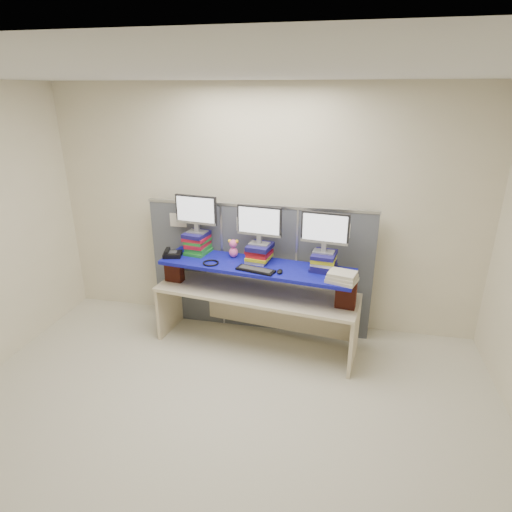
% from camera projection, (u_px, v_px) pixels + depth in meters
% --- Properties ---
extents(room, '(5.00, 4.00, 2.80)m').
position_uv_depth(room, '(209.00, 282.00, 3.12)').
color(room, beige).
rests_on(room, ground).
extents(cubicle_partition, '(2.60, 0.06, 1.53)m').
position_uv_depth(cubicle_partition, '(259.00, 268.00, 4.97)').
color(cubicle_partition, '#474B54').
rests_on(cubicle_partition, ground).
extents(desk, '(2.26, 0.91, 0.67)m').
position_uv_depth(desk, '(256.00, 302.00, 4.68)').
color(desk, beige).
rests_on(desk, ground).
extents(brick_pier_left, '(0.21, 0.13, 0.27)m').
position_uv_depth(brick_pier_left, '(174.00, 270.00, 4.84)').
color(brick_pier_left, maroon).
rests_on(brick_pier_left, desk).
extents(brick_pier_right, '(0.21, 0.13, 0.27)m').
position_uv_depth(brick_pier_right, '(346.00, 295.00, 4.24)').
color(brick_pier_right, maroon).
rests_on(brick_pier_right, desk).
extents(blue_board, '(2.12, 0.78, 0.04)m').
position_uv_depth(blue_board, '(256.00, 266.00, 4.53)').
color(blue_board, '#0D0978').
rests_on(blue_board, brick_pier_left).
extents(book_stack_left, '(0.29, 0.32, 0.24)m').
position_uv_depth(book_stack_left, '(197.00, 243.00, 4.81)').
color(book_stack_left, '#22802B').
rests_on(book_stack_left, blue_board).
extents(book_stack_center, '(0.29, 0.32, 0.19)m').
position_uv_depth(book_stack_center, '(259.00, 252.00, 4.59)').
color(book_stack_center, white).
rests_on(book_stack_center, blue_board).
extents(book_stack_right, '(0.29, 0.34, 0.18)m').
position_uv_depth(book_stack_right, '(324.00, 261.00, 4.38)').
color(book_stack_right, '#181458').
rests_on(book_stack_right, blue_board).
extents(monitor_left, '(0.48, 0.16, 0.42)m').
position_uv_depth(monitor_left, '(196.00, 212.00, 4.68)').
color(monitor_left, '#949499').
rests_on(monitor_left, book_stack_left).
extents(monitor_center, '(0.48, 0.16, 0.42)m').
position_uv_depth(monitor_center, '(259.00, 223.00, 4.47)').
color(monitor_center, '#949499').
rests_on(monitor_center, book_stack_center).
extents(monitor_right, '(0.48, 0.16, 0.42)m').
position_uv_depth(monitor_right, '(325.00, 230.00, 4.26)').
color(monitor_right, '#949499').
rests_on(monitor_right, book_stack_right).
extents(keyboard, '(0.42, 0.23, 0.03)m').
position_uv_depth(keyboard, '(256.00, 270.00, 4.36)').
color(keyboard, black).
rests_on(keyboard, blue_board).
extents(mouse, '(0.09, 0.12, 0.03)m').
position_uv_depth(mouse, '(280.00, 271.00, 4.32)').
color(mouse, black).
rests_on(mouse, blue_board).
extents(desk_phone, '(0.23, 0.21, 0.08)m').
position_uv_depth(desk_phone, '(172.00, 254.00, 4.74)').
color(desk_phone, black).
rests_on(desk_phone, blue_board).
extents(headset, '(0.21, 0.21, 0.02)m').
position_uv_depth(headset, '(211.00, 263.00, 4.55)').
color(headset, black).
rests_on(headset, blue_board).
extents(plush_toy, '(0.12, 0.09, 0.21)m').
position_uv_depth(plush_toy, '(233.00, 248.00, 4.69)').
color(plush_toy, pink).
rests_on(plush_toy, blue_board).
extents(binder_stack, '(0.33, 0.29, 0.10)m').
position_uv_depth(binder_stack, '(342.00, 277.00, 4.11)').
color(binder_stack, beige).
rests_on(binder_stack, blue_board).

